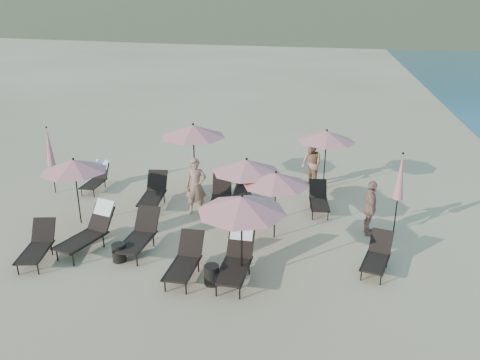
% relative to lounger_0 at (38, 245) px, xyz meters
% --- Properties ---
extents(ground, '(800.00, 800.00, 0.00)m').
position_rel_lounger_0_xyz_m(ground, '(4.65, 0.63, -0.43)').
color(ground, '#D6BA8C').
rests_on(ground, ground).
extents(lounger_0, '(0.96, 1.69, 0.91)m').
position_rel_lounger_0_xyz_m(lounger_0, '(0.00, 0.00, 0.00)').
color(lounger_0, black).
rests_on(lounger_0, ground).
extents(lounger_1, '(1.12, 1.98, 1.17)m').
position_rel_lounger_0_xyz_m(lounger_1, '(1.02, 0.89, 0.13)').
color(lounger_1, black).
rests_on(lounger_1, ground).
extents(lounger_2, '(0.70, 1.76, 1.01)m').
position_rel_lounger_0_xyz_m(lounger_2, '(2.40, 1.04, 0.04)').
color(lounger_2, black).
rests_on(lounger_2, ground).
extents(lounger_3, '(0.64, 1.64, 0.94)m').
position_rel_lounger_0_xyz_m(lounger_3, '(4.02, 0.03, 0.01)').
color(lounger_3, black).
rests_on(lounger_3, ground).
extents(lounger_4, '(0.69, 1.83, 1.13)m').
position_rel_lounger_0_xyz_m(lounger_4, '(5.27, 0.26, 0.11)').
color(lounger_4, black).
rests_on(lounger_4, ground).
extents(lounger_5, '(0.90, 1.57, 0.85)m').
position_rel_lounger_0_xyz_m(lounger_5, '(8.66, 1.31, -0.03)').
color(lounger_5, black).
rests_on(lounger_5, ground).
extents(lounger_6, '(0.62, 1.54, 0.94)m').
position_rel_lounger_0_xyz_m(lounger_6, '(-1.00, 5.07, 0.02)').
color(lounger_6, black).
rests_on(lounger_6, ground).
extents(lounger_7, '(0.91, 1.86, 1.03)m').
position_rel_lounger_0_xyz_m(lounger_7, '(1.62, 4.01, 0.05)').
color(lounger_7, black).
rests_on(lounger_7, ground).
extents(lounger_8, '(0.95, 1.79, 0.98)m').
position_rel_lounger_0_xyz_m(lounger_8, '(3.88, 4.26, 0.03)').
color(lounger_8, black).
rests_on(lounger_8, ground).
extents(lounger_9, '(0.75, 1.63, 0.91)m').
position_rel_lounger_0_xyz_m(lounger_9, '(4.43, 5.20, -0.00)').
color(lounger_9, black).
rests_on(lounger_9, ground).
extents(lounger_10, '(0.77, 1.59, 0.88)m').
position_rel_lounger_0_xyz_m(lounger_10, '(7.04, 4.72, -0.02)').
color(lounger_10, black).
rests_on(lounger_10, ground).
extents(umbrella_open_0, '(1.96, 1.96, 2.11)m').
position_rel_lounger_0_xyz_m(umbrella_open_0, '(-0.10, 2.30, 1.44)').
color(umbrella_open_0, black).
rests_on(umbrella_open_0, ground).
extents(umbrella_open_1, '(2.03, 2.03, 2.19)m').
position_rel_lounger_0_xyz_m(umbrella_open_1, '(4.95, 3.10, 1.50)').
color(umbrella_open_1, black).
rests_on(umbrella_open_1, ground).
extents(umbrella_open_2, '(1.89, 1.89, 2.04)m').
position_rel_lounger_0_xyz_m(umbrella_open_2, '(5.88, 2.55, 1.37)').
color(umbrella_open_2, black).
rests_on(umbrella_open_2, ground).
extents(umbrella_open_3, '(2.31, 2.31, 2.49)m').
position_rel_lounger_0_xyz_m(umbrella_open_3, '(2.52, 5.76, 1.77)').
color(umbrella_open_3, black).
rests_on(umbrella_open_3, ground).
extents(umbrella_open_4, '(2.09, 2.09, 2.24)m').
position_rel_lounger_0_xyz_m(umbrella_open_4, '(7.12, 6.81, 1.56)').
color(umbrella_open_4, black).
rests_on(umbrella_open_4, ground).
extents(umbrella_open_5, '(2.11, 2.11, 2.27)m').
position_rel_lounger_0_xyz_m(umbrella_open_5, '(5.42, 0.12, 1.58)').
color(umbrella_open_5, black).
rests_on(umbrella_open_5, ground).
extents(umbrella_closed_0, '(0.29, 0.29, 2.46)m').
position_rel_lounger_0_xyz_m(umbrella_closed_0, '(9.31, 3.65, 1.28)').
color(umbrella_closed_0, black).
rests_on(umbrella_closed_0, ground).
extents(umbrella_closed_1, '(0.28, 0.28, 2.44)m').
position_rel_lounger_0_xyz_m(umbrella_closed_1, '(-2.33, 4.44, 1.27)').
color(umbrella_closed_1, black).
rests_on(umbrella_closed_1, ground).
extents(side_table_0, '(0.36, 0.36, 0.49)m').
position_rel_lounger_0_xyz_m(side_table_0, '(2.10, 0.37, -0.18)').
color(side_table_0, black).
rests_on(side_table_0, ground).
extents(side_table_1, '(0.37, 0.37, 0.49)m').
position_rel_lounger_0_xyz_m(side_table_1, '(4.75, -0.19, -0.18)').
color(side_table_1, black).
rests_on(side_table_1, ground).
extents(beachgoer_a, '(0.77, 0.61, 1.84)m').
position_rel_lounger_0_xyz_m(beachgoer_a, '(3.18, 3.76, 0.49)').
color(beachgoer_a, '#A06F57').
rests_on(beachgoer_a, ground).
extents(beachgoer_b, '(1.04, 1.07, 1.74)m').
position_rel_lounger_0_xyz_m(beachgoer_b, '(6.64, 6.93, 0.44)').
color(beachgoer_b, '#AB7958').
rests_on(beachgoer_b, ground).
extents(beachgoer_c, '(0.47, 1.00, 1.66)m').
position_rel_lounger_0_xyz_m(beachgoer_c, '(8.55, 3.30, 0.40)').
color(beachgoer_c, '#A9755F').
rests_on(beachgoer_c, ground).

